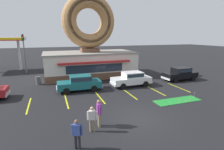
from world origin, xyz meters
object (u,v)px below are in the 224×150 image
at_px(car_teal, 80,82).
at_px(pedestrian_blue_sweater_man, 99,112).
at_px(golf_ball, 170,102).
at_px(pedestrian_leather_jacket_man, 92,118).
at_px(traffic_light_pole, 24,48).
at_px(trash_bin, 38,80).
at_px(pedestrian_hooded_kid, 77,133).
at_px(putting_flag_pin, 194,93).
at_px(car_black, 180,73).
at_px(car_white, 132,78).

height_order(car_teal, pedestrian_blue_sweater_man, pedestrian_blue_sweater_man).
distance_m(golf_ball, car_teal, 8.96).
xyz_separation_m(golf_ball, car_teal, (-6.69, 5.90, 0.82)).
relative_size(pedestrian_leather_jacket_man, traffic_light_pole, 0.27).
relative_size(golf_ball, traffic_light_pole, 0.01).
bearing_deg(trash_bin, car_teal, -42.78).
height_order(trash_bin, traffic_light_pole, traffic_light_pole).
height_order(pedestrian_hooded_kid, traffic_light_pole, traffic_light_pole).
bearing_deg(car_teal, traffic_light_pole, 118.90).
bearing_deg(putting_flag_pin, pedestrian_hooded_kid, -161.23).
bearing_deg(pedestrian_blue_sweater_man, putting_flag_pin, 11.77).
distance_m(car_black, pedestrian_blue_sweater_man, 15.07).
relative_size(golf_ball, car_white, 0.01).
relative_size(putting_flag_pin, car_teal, 0.12).
relative_size(pedestrian_hooded_kid, pedestrian_leather_jacket_man, 1.02).
distance_m(putting_flag_pin, traffic_light_pole, 23.36).
distance_m(pedestrian_leather_jacket_man, traffic_light_pole, 20.44).
xyz_separation_m(car_white, traffic_light_pole, (-12.01, 11.50, 2.84)).
relative_size(golf_ball, trash_bin, 0.04).
relative_size(car_teal, trash_bin, 4.70).
xyz_separation_m(car_white, pedestrian_hooded_kid, (-7.50, -9.30, 0.01)).
bearing_deg(car_black, traffic_light_pole, 149.57).
height_order(pedestrian_blue_sweater_man, trash_bin, pedestrian_blue_sweater_man).
bearing_deg(trash_bin, golf_ball, -41.94).
xyz_separation_m(trash_bin, traffic_light_pole, (-2.05, 7.40, 3.21)).
distance_m(car_teal, traffic_light_pole, 13.18).
bearing_deg(pedestrian_leather_jacket_man, golf_ball, 17.35).
distance_m(trash_bin, traffic_light_pole, 8.33).
bearing_deg(golf_ball, car_teal, 138.59).
height_order(car_black, pedestrian_blue_sweater_man, pedestrian_blue_sweater_man).
relative_size(car_white, trash_bin, 4.70).
xyz_separation_m(car_teal, car_white, (5.79, -0.23, 0.00)).
bearing_deg(golf_ball, trash_bin, 138.06).
xyz_separation_m(pedestrian_blue_sweater_man, trash_bin, (-4.10, 11.58, -0.49)).
relative_size(putting_flag_pin, traffic_light_pole, 0.09).
bearing_deg(pedestrian_leather_jacket_man, pedestrian_hooded_kid, -128.89).
relative_size(car_white, pedestrian_blue_sweater_man, 2.60).
height_order(car_white, pedestrian_hooded_kid, same).
bearing_deg(golf_ball, putting_flag_pin, 3.39).
bearing_deg(putting_flag_pin, car_black, 60.14).
distance_m(car_white, pedestrian_hooded_kid, 11.94).
height_order(putting_flag_pin, trash_bin, trash_bin).
bearing_deg(car_white, trash_bin, 157.66).
distance_m(car_black, car_white, 7.02).
bearing_deg(car_teal, putting_flag_pin, -31.24).
xyz_separation_m(putting_flag_pin, pedestrian_hooded_kid, (-11.16, -3.79, 0.44)).
xyz_separation_m(pedestrian_leather_jacket_man, traffic_light_pole, (-5.60, 19.45, 2.85)).
xyz_separation_m(car_teal, traffic_light_pole, (-6.22, 11.27, 2.84)).
xyz_separation_m(golf_ball, pedestrian_hooded_kid, (-8.40, -3.63, 0.83)).
height_order(car_white, pedestrian_blue_sweater_man, pedestrian_blue_sweater_man).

